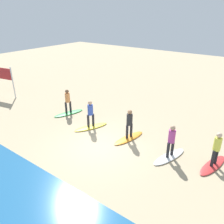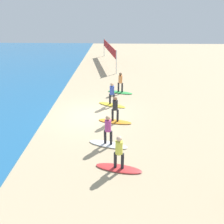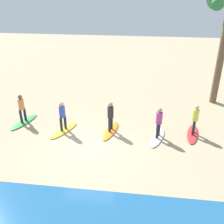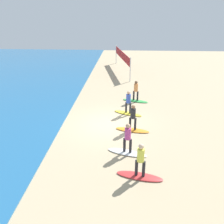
{
  "view_description": "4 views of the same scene",
  "coord_description": "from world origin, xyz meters",
  "px_view_note": "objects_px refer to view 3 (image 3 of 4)",
  "views": [
    {
      "loc": [
        -6.52,
        7.79,
        6.52
      ],
      "look_at": [
        0.43,
        -1.66,
        1.24
      ],
      "focal_mm": 36.76,
      "sensor_mm": 36.0,
      "label": 1
    },
    {
      "loc": [
        -12.87,
        -1.68,
        6.63
      ],
      "look_at": [
        -1.75,
        -1.38,
        1.17
      ],
      "focal_mm": 35.13,
      "sensor_mm": 36.0,
      "label": 2
    },
    {
      "loc": [
        -2.42,
        10.48,
        7.24
      ],
      "look_at": [
        -0.86,
        -1.8,
        1.07
      ],
      "focal_mm": 41.65,
      "sensor_mm": 36.0,
      "label": 3
    },
    {
      "loc": [
        -13.65,
        -1.02,
        6.93
      ],
      "look_at": [
        0.12,
        -0.23,
        0.83
      ],
      "focal_mm": 37.38,
      "sensor_mm": 36.0,
      "label": 4
    }
  ],
  "objects_px": {
    "surfer_white": "(159,120)",
    "surfboard_white": "(157,137)",
    "surfboard_green": "(24,122)",
    "surfer_red": "(195,117)",
    "surfer_orange": "(110,115)",
    "surfboard_red": "(193,134)",
    "surfboard_orange": "(111,131)",
    "surfboard_yellow": "(64,130)",
    "surfer_green": "(21,106)",
    "surfer_yellow": "(62,114)"
  },
  "relations": [
    {
      "from": "surfer_orange",
      "to": "surfer_green",
      "type": "relative_size",
      "value": 1.0
    },
    {
      "from": "surfboard_white",
      "to": "surfer_yellow",
      "type": "relative_size",
      "value": 1.28
    },
    {
      "from": "surfboard_orange",
      "to": "surfboard_yellow",
      "type": "distance_m",
      "value": 2.54
    },
    {
      "from": "surfer_white",
      "to": "surfer_orange",
      "type": "relative_size",
      "value": 1.0
    },
    {
      "from": "surfboard_yellow",
      "to": "surfer_yellow",
      "type": "relative_size",
      "value": 1.28
    },
    {
      "from": "surfboard_green",
      "to": "surfer_red",
      "type": "bearing_deg",
      "value": 106.38
    },
    {
      "from": "surfer_red",
      "to": "surfboard_yellow",
      "type": "distance_m",
      "value": 6.99
    },
    {
      "from": "surfer_white",
      "to": "surfer_green",
      "type": "relative_size",
      "value": 1.0
    },
    {
      "from": "surfer_red",
      "to": "surfer_yellow",
      "type": "relative_size",
      "value": 1.0
    },
    {
      "from": "surfer_red",
      "to": "surfer_orange",
      "type": "height_order",
      "value": "same"
    },
    {
      "from": "surfboard_yellow",
      "to": "surfer_yellow",
      "type": "xyz_separation_m",
      "value": [
        0.0,
        0.0,
        0.99
      ]
    },
    {
      "from": "surfer_red",
      "to": "surfer_white",
      "type": "distance_m",
      "value": 1.94
    },
    {
      "from": "surfboard_red",
      "to": "surfboard_orange",
      "type": "bearing_deg",
      "value": -75.41
    },
    {
      "from": "surfer_red",
      "to": "surfboard_white",
      "type": "xyz_separation_m",
      "value": [
        1.86,
        0.55,
        -0.99
      ]
    },
    {
      "from": "surfboard_green",
      "to": "surfer_orange",
      "type": "bearing_deg",
      "value": 103.15
    },
    {
      "from": "surfboard_white",
      "to": "surfer_orange",
      "type": "xyz_separation_m",
      "value": [
        2.51,
        -0.33,
        0.99
      ]
    },
    {
      "from": "surfer_green",
      "to": "surfer_white",
      "type": "bearing_deg",
      "value": 174.82
    },
    {
      "from": "surfboard_red",
      "to": "surfer_red",
      "type": "xyz_separation_m",
      "value": [
        -0.0,
        0.0,
        0.99
      ]
    },
    {
      "from": "surfboard_yellow",
      "to": "surfer_green",
      "type": "xyz_separation_m",
      "value": [
        2.55,
        -0.62,
        0.99
      ]
    },
    {
      "from": "surfer_white",
      "to": "surfer_green",
      "type": "height_order",
      "value": "same"
    },
    {
      "from": "surfer_red",
      "to": "surfer_yellow",
      "type": "distance_m",
      "value": 6.92
    },
    {
      "from": "surfboard_red",
      "to": "surfer_orange",
      "type": "height_order",
      "value": "surfer_orange"
    },
    {
      "from": "surfer_red",
      "to": "surfer_green",
      "type": "relative_size",
      "value": 1.0
    },
    {
      "from": "surfboard_white",
      "to": "surfer_yellow",
      "type": "bearing_deg",
      "value": -74.84
    },
    {
      "from": "surfer_yellow",
      "to": "surfer_green",
      "type": "relative_size",
      "value": 1.0
    },
    {
      "from": "surfer_yellow",
      "to": "surfer_green",
      "type": "bearing_deg",
      "value": -13.69
    },
    {
      "from": "surfboard_white",
      "to": "surfboard_orange",
      "type": "relative_size",
      "value": 1.0
    },
    {
      "from": "surfboard_white",
      "to": "surfboard_green",
      "type": "distance_m",
      "value": 7.62
    },
    {
      "from": "surfboard_green",
      "to": "surfboard_red",
      "type": "bearing_deg",
      "value": 106.38
    },
    {
      "from": "surfer_red",
      "to": "surfboard_green",
      "type": "xyz_separation_m",
      "value": [
        9.45,
        -0.14,
        -0.99
      ]
    },
    {
      "from": "surfer_red",
      "to": "surfboard_yellow",
      "type": "bearing_deg",
      "value": 4.02
    },
    {
      "from": "surfboard_orange",
      "to": "surfer_yellow",
      "type": "bearing_deg",
      "value": -72.32
    },
    {
      "from": "surfer_white",
      "to": "surfboard_white",
      "type": "bearing_deg",
      "value": 0.0
    },
    {
      "from": "surfer_white",
      "to": "surfboard_yellow",
      "type": "relative_size",
      "value": 0.78
    },
    {
      "from": "surfboard_white",
      "to": "surfboard_green",
      "type": "relative_size",
      "value": 1.0
    },
    {
      "from": "surfboard_orange",
      "to": "surfboard_green",
      "type": "relative_size",
      "value": 1.0
    },
    {
      "from": "surfboard_red",
      "to": "surfboard_green",
      "type": "distance_m",
      "value": 9.45
    },
    {
      "from": "surfer_white",
      "to": "surfer_yellow",
      "type": "relative_size",
      "value": 1.0
    },
    {
      "from": "surfer_red",
      "to": "surfboard_green",
      "type": "height_order",
      "value": "surfer_red"
    },
    {
      "from": "surfboard_red",
      "to": "surfer_yellow",
      "type": "distance_m",
      "value": 6.99
    },
    {
      "from": "surfer_red",
      "to": "surfboard_orange",
      "type": "height_order",
      "value": "surfer_red"
    },
    {
      "from": "surfboard_white",
      "to": "surfer_orange",
      "type": "distance_m",
      "value": 2.72
    },
    {
      "from": "surfer_orange",
      "to": "surfboard_green",
      "type": "distance_m",
      "value": 5.19
    },
    {
      "from": "surfboard_red",
      "to": "surfboard_orange",
      "type": "xyz_separation_m",
      "value": [
        4.37,
        0.22,
        0.0
      ]
    },
    {
      "from": "surfboard_red",
      "to": "surfboard_yellow",
      "type": "distance_m",
      "value": 6.92
    },
    {
      "from": "surfer_green",
      "to": "surfboard_orange",
      "type": "bearing_deg",
      "value": 175.94
    },
    {
      "from": "surfer_white",
      "to": "surfer_red",
      "type": "bearing_deg",
      "value": -163.51
    },
    {
      "from": "surfer_yellow",
      "to": "surfboard_orange",
      "type": "bearing_deg",
      "value": -174.1
    },
    {
      "from": "surfer_white",
      "to": "surfer_green",
      "type": "bearing_deg",
      "value": -5.18
    },
    {
      "from": "surfboard_orange",
      "to": "surfer_white",
      "type": "bearing_deg",
      "value": 94.34
    }
  ]
}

